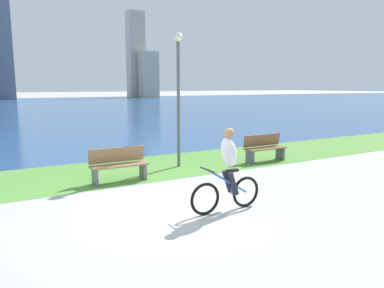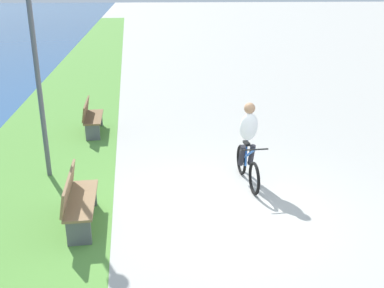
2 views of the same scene
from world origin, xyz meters
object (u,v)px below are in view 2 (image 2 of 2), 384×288
object	(u,v)px
bench_far_along_path	(78,200)
lamppost_tall	(35,50)
bench_near_path	(92,117)
cyclist_lead	(248,144)

from	to	relation	value
bench_far_along_path	lamppost_tall	size ratio (longest dim) A/B	0.37
lamppost_tall	bench_near_path	bearing A→B (deg)	-13.93
bench_far_along_path	lamppost_tall	xyz separation A→B (m)	(2.20, 0.86, 2.20)
cyclist_lead	bench_near_path	bearing A→B (deg)	41.45
cyclist_lead	lamppost_tall	world-z (taller)	lamppost_tall
cyclist_lead	lamppost_tall	distance (m)	4.58
bench_near_path	lamppost_tall	distance (m)	3.67
bench_near_path	bench_far_along_path	distance (m)	5.06
bench_near_path	bench_far_along_path	world-z (taller)	same
bench_near_path	lamppost_tall	size ratio (longest dim) A/B	0.37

